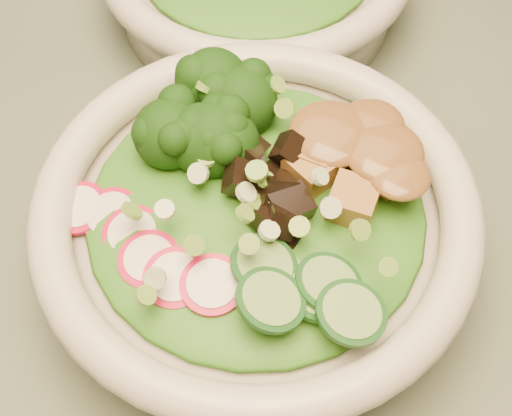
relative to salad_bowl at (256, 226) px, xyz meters
The scene contains 9 objects.
salad_bowl is the anchor object (origin of this frame).
lettuce_bed 0.02m from the salad_bowl, 90.00° to the left, with size 0.19×0.19×0.02m, color #235A12.
broccoli_florets 0.07m from the salad_bowl, 155.42° to the left, with size 0.08×0.07×0.04m, color black, non-canonical shape.
radish_slices 0.07m from the salad_bowl, 114.14° to the right, with size 0.10×0.04×0.02m, color #B90E37, non-canonical shape.
cucumber_slices 0.07m from the salad_bowl, 27.84° to the right, with size 0.07×0.07×0.03m, color #7CA45B, non-canonical shape.
mushroom_heap 0.03m from the salad_bowl, 63.31° to the left, with size 0.07×0.07×0.04m, color black, non-canonical shape.
tofu_cubes 0.07m from the salad_bowl, 61.82° to the left, with size 0.08×0.06×0.03m, color olive, non-canonical shape.
peanut_sauce 0.07m from the salad_bowl, 61.82° to the left, with size 0.07×0.05×0.02m, color brown.
scallion_garnish 0.04m from the salad_bowl, 90.00° to the left, with size 0.18×0.18×0.02m, color olive, non-canonical shape.
Camera 1 is at (0.03, -0.15, 1.14)m, focal length 50.00 mm.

